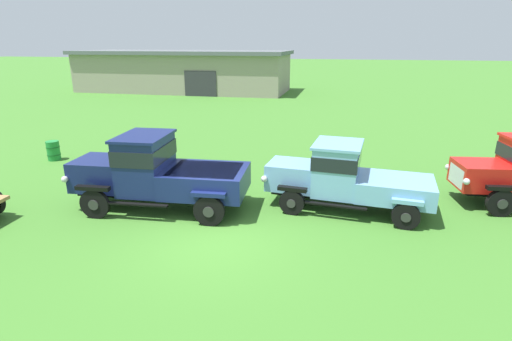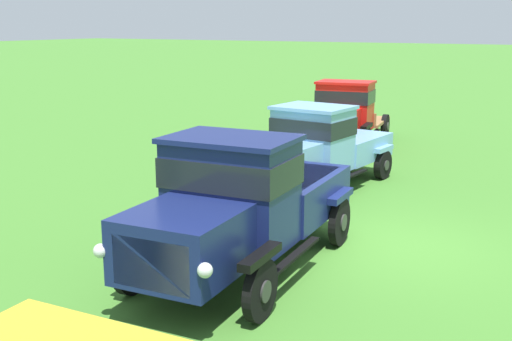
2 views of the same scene
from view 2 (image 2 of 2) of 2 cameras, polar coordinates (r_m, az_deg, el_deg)
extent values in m
plane|color=#3D7528|center=(12.26, 11.39, -6.62)|extent=(240.00, 240.00, 0.00)
cylinder|color=black|center=(9.02, 0.39, -10.62)|extent=(0.91, 0.21, 0.90)
cylinder|color=#2D2D2D|center=(8.99, 0.89, -10.72)|extent=(0.32, 0.05, 0.31)
cylinder|color=black|center=(10.06, -10.92, -8.32)|extent=(0.91, 0.21, 0.90)
cylinder|color=#2D2D2D|center=(10.11, -11.32, -8.23)|extent=(0.32, 0.05, 0.31)
cylinder|color=black|center=(12.06, 7.43, -4.55)|extent=(0.91, 0.21, 0.90)
cylinder|color=#2D2D2D|center=(12.04, 7.81, -4.60)|extent=(0.32, 0.05, 0.31)
cylinder|color=black|center=(12.86, -1.74, -3.34)|extent=(0.91, 0.21, 0.90)
cylinder|color=#2D2D2D|center=(12.89, -2.08, -3.29)|extent=(0.32, 0.05, 0.31)
cube|color=black|center=(10.81, -1.10, -6.08)|extent=(5.05, 1.54, 0.12)
cube|color=#141E51|center=(9.08, -6.48, -6.44)|extent=(1.74, 1.62, 0.93)
cube|color=silver|center=(8.49, -9.30, -8.29)|extent=(0.15, 1.19, 0.69)
sphere|color=silver|center=(8.04, -4.55, -8.84)|extent=(0.20, 0.20, 0.20)
sphere|color=silver|center=(8.92, -13.66, -6.96)|extent=(0.20, 0.20, 0.20)
cube|color=black|center=(8.83, 0.39, -7.65)|extent=(1.05, 0.27, 0.12)
cube|color=black|center=(9.89, -11.05, -5.62)|extent=(1.05, 0.27, 0.12)
cube|color=#141E51|center=(10.18, -2.20, -2.03)|extent=(1.42, 1.98, 1.67)
cube|color=black|center=(10.09, -2.22, 0.03)|extent=(1.48, 2.03, 0.47)
cube|color=#141E51|center=(9.99, -2.24, 2.83)|extent=(1.56, 2.08, 0.08)
cube|color=black|center=(10.15, 3.52, -7.51)|extent=(1.81, 0.27, 0.05)
cube|color=black|center=(11.06, -6.72, -5.83)|extent=(1.81, 0.27, 0.05)
cube|color=#141E51|center=(11.95, 2.02, -2.03)|extent=(2.62, 2.16, 0.75)
cube|color=black|center=(11.86, 2.04, -0.42)|extent=(2.21, 1.83, 0.06)
cube|color=#141E51|center=(11.92, 7.50, -2.26)|extent=(1.00, 0.27, 0.12)
cube|color=#141E51|center=(12.72, -1.76, -1.18)|extent=(1.00, 0.27, 0.12)
cylinder|color=black|center=(14.51, 5.95, -1.77)|extent=(0.78, 0.26, 0.77)
cylinder|color=#2D2D2D|center=(14.46, 6.33, -1.83)|extent=(0.27, 0.06, 0.27)
cylinder|color=black|center=(15.49, -0.20, -0.75)|extent=(0.78, 0.26, 0.77)
cylinder|color=#2D2D2D|center=(15.55, -0.53, -0.69)|extent=(0.27, 0.06, 0.27)
cylinder|color=black|center=(17.35, 11.21, 0.50)|extent=(0.78, 0.26, 0.77)
cylinder|color=#2D2D2D|center=(17.31, 11.54, 0.45)|extent=(0.27, 0.06, 0.27)
cylinder|color=black|center=(18.18, 5.73, 1.25)|extent=(0.78, 0.26, 0.77)
cylinder|color=#2D2D2D|center=(18.23, 5.44, 1.29)|extent=(0.27, 0.06, 0.27)
cube|color=black|center=(16.23, 5.66, 0.12)|extent=(4.68, 1.48, 0.12)
cube|color=#70A3D1|center=(14.66, 2.33, 0.67)|extent=(1.62, 1.47, 0.83)
cube|color=silver|center=(14.09, 0.74, 0.00)|extent=(0.16, 1.05, 0.62)
sphere|color=silver|center=(13.69, 3.18, -0.14)|extent=(0.20, 0.20, 0.20)
sphere|color=silver|center=(14.47, -1.62, 0.59)|extent=(0.20, 0.20, 0.20)
cube|color=black|center=(14.40, 5.99, -0.10)|extent=(0.90, 0.28, 0.12)
cube|color=black|center=(15.39, -0.20, 0.82)|extent=(0.90, 0.28, 0.12)
cube|color=#70A3D1|center=(15.77, 5.09, 2.75)|extent=(1.44, 1.79, 1.50)
cube|color=black|center=(15.71, 5.11, 3.96)|extent=(1.50, 1.83, 0.42)
cube|color=#70A3D1|center=(15.65, 5.15, 5.60)|extent=(1.58, 1.88, 0.08)
cube|color=black|center=(15.62, 8.22, -0.55)|extent=(1.81, 0.31, 0.05)
cube|color=black|center=(16.51, 2.46, 0.32)|extent=(1.81, 0.31, 0.05)
cube|color=#70A3D1|center=(17.36, 7.96, 2.14)|extent=(2.37, 1.95, 0.61)
cube|color=black|center=(17.31, 7.99, 3.04)|extent=(1.99, 1.65, 0.06)
cube|color=#70A3D1|center=(17.26, 11.27, 1.90)|extent=(0.86, 0.28, 0.12)
cube|color=#70A3D1|center=(18.09, 5.77, 2.59)|extent=(0.86, 0.28, 0.12)
cylinder|color=black|center=(20.51, 9.76, 2.59)|extent=(0.87, 0.29, 0.85)
cylinder|color=#2D2D2D|center=(20.49, 10.04, 2.57)|extent=(0.30, 0.07, 0.30)
cylinder|color=black|center=(20.99, 4.49, 2.98)|extent=(0.87, 0.29, 0.85)
cylinder|color=#2D2D2D|center=(21.02, 4.22, 3.00)|extent=(0.30, 0.07, 0.30)
cylinder|color=black|center=(23.66, 11.41, 3.90)|extent=(0.87, 0.29, 0.85)
cylinder|color=#2D2D2D|center=(23.64, 11.65, 3.88)|extent=(0.30, 0.07, 0.30)
cylinder|color=black|center=(24.07, 6.78, 4.22)|extent=(0.87, 0.29, 0.85)
cylinder|color=#2D2D2D|center=(24.10, 6.55, 4.23)|extent=(0.30, 0.07, 0.30)
cube|color=black|center=(22.18, 8.11, 3.64)|extent=(4.78, 1.72, 0.12)
cube|color=red|center=(20.41, 6.97, 4.19)|extent=(1.72, 1.58, 0.81)
cube|color=silver|center=(19.71, 6.42, 3.77)|extent=(0.21, 1.08, 0.61)
sphere|color=silver|center=(19.52, 8.51, 3.80)|extent=(0.20, 0.20, 0.20)
sphere|color=silver|center=(19.90, 4.36, 4.08)|extent=(0.20, 0.20, 0.20)
cube|color=black|center=(20.43, 9.81, 3.90)|extent=(1.00, 0.33, 0.12)
cube|color=black|center=(20.91, 4.51, 4.26)|extent=(1.00, 0.33, 0.12)
cube|color=red|center=(21.67, 7.92, 5.64)|extent=(1.41, 1.88, 1.54)
cube|color=black|center=(21.63, 7.95, 6.55)|extent=(1.46, 1.93, 0.43)
cube|color=red|center=(21.58, 7.99, 7.77)|extent=(1.54, 1.98, 0.08)
cube|color=black|center=(21.70, 10.40, 3.30)|extent=(1.65, 0.37, 0.05)
cube|color=black|center=(22.15, 5.50, 3.65)|extent=(1.65, 0.37, 0.05)
cube|color=olive|center=(23.47, 8.90, 4.40)|extent=(2.62, 2.32, 0.10)
cube|color=olive|center=(22.34, 8.27, 4.59)|extent=(0.34, 1.86, 0.44)
camera|label=1|loc=(15.33, 52.35, 11.61)|focal=28.00mm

